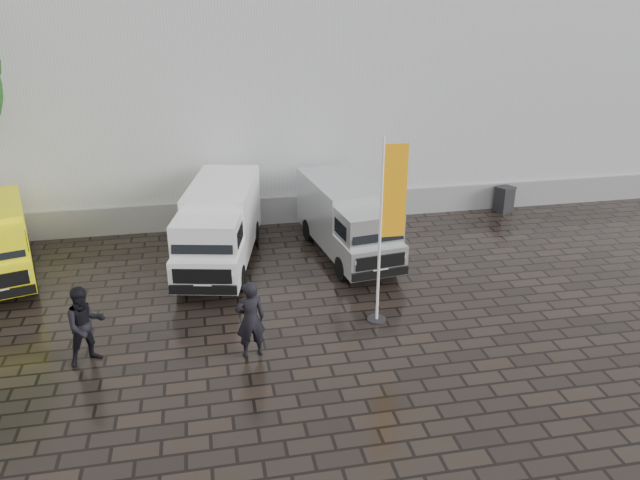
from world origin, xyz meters
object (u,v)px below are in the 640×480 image
at_px(person_front, 250,319).
at_px(person_tent, 86,325).
at_px(van_white, 220,228).
at_px(flagpole, 388,222).
at_px(van_silver, 347,222).
at_px(wheelie_bin, 504,199).

height_order(person_front, person_tent, person_front).
distance_m(van_white, person_tent, 5.87).
distance_m(person_front, person_tent, 3.76).
distance_m(van_white, flagpole, 6.08).
relative_size(van_white, flagpole, 1.14).
relative_size(van_silver, person_front, 2.72).
distance_m(wheelie_bin, person_front, 13.30).
bearing_deg(van_silver, wheelie_bin, 14.96).
height_order(wheelie_bin, person_tent, person_tent).
height_order(van_white, person_tent, van_white).
height_order(van_white, flagpole, flagpole).
bearing_deg(van_silver, person_tent, -154.12).
height_order(flagpole, person_tent, flagpole).
xyz_separation_m(flagpole, wheelie_bin, (6.93, 7.14, -2.25)).
bearing_deg(person_front, van_silver, -131.99).
xyz_separation_m(van_white, wheelie_bin, (10.94, 2.84, -0.73)).
relative_size(van_silver, wheelie_bin, 5.37).
bearing_deg(person_front, van_white, -93.12).
xyz_separation_m(van_white, person_tent, (-3.28, -4.85, -0.26)).
bearing_deg(van_silver, flagpole, -97.81).
relative_size(van_white, wheelie_bin, 5.71).
xyz_separation_m(van_silver, flagpole, (-0.02, -4.28, 1.60)).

